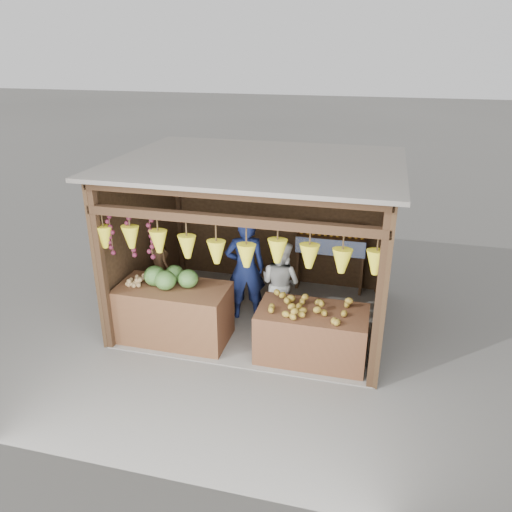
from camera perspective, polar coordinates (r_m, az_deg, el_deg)
The scene contains 12 objects.
ground at distance 8.53m, azimuth 0.15°, elevation -6.90°, with size 80.00×80.00×0.00m, color #514F49.
stall_structure at distance 7.80m, azimuth -0.15°, elevation 3.64°, with size 4.30×3.30×2.66m.
back_shelf at distance 9.14m, azimuth 8.54°, elevation 1.03°, with size 1.25×0.32×1.32m.
counter_left at distance 7.82m, azimuth -9.34°, elevation -6.47°, with size 1.68×0.85×0.90m, color #4E2B1A.
counter_right at distance 7.34m, azimuth 6.38°, elevation -8.90°, with size 1.57×0.85×0.78m, color #4E2D1A.
stool at distance 9.10m, azimuth -10.72°, elevation -4.20°, with size 0.33×0.33×0.31m, color black.
man_standing at distance 8.11m, azimuth -1.22°, elevation -1.45°, with size 0.65×0.43×1.79m, color navy.
woman_standing at distance 8.02m, azimuth 2.82°, elevation -3.11°, with size 0.71×0.55×1.46m, color silver.
vendor_seated at distance 8.83m, azimuth -11.03°, elevation -0.46°, with size 0.48×0.31×0.98m, color brown.
melon_pile at distance 7.57m, azimuth -9.63°, elevation -2.35°, with size 1.00×0.50×0.32m, color #1B4C14, non-canonical shape.
tanfruit_pile at distance 7.82m, azimuth -13.53°, elevation -2.60°, with size 0.34×0.40×0.13m, color #AD8750, non-canonical shape.
mango_pile at distance 7.05m, azimuth 6.58°, elevation -5.64°, with size 1.40×0.64×0.22m, color #B45918, non-canonical shape.
Camera 1 is at (1.80, -7.17, 4.26)m, focal length 35.00 mm.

